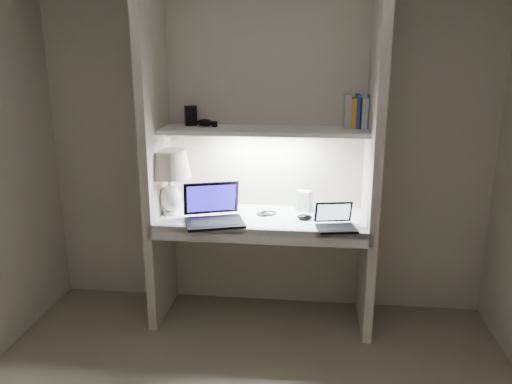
# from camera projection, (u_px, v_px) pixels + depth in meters

# --- Properties ---
(back_wall) EXTENTS (3.20, 0.01, 2.50)m
(back_wall) POSITION_uv_depth(u_px,v_px,m) (266.00, 141.00, 3.58)
(back_wall) COLOR beige
(back_wall) RESTS_ON floor
(alcove_panel_left) EXTENTS (0.06, 0.55, 2.50)m
(alcove_panel_left) POSITION_uv_depth(u_px,v_px,m) (155.00, 146.00, 3.39)
(alcove_panel_left) COLOR beige
(alcove_panel_left) RESTS_ON floor
(alcove_panel_right) EXTENTS (0.06, 0.55, 2.50)m
(alcove_panel_right) POSITION_uv_depth(u_px,v_px,m) (374.00, 150.00, 3.24)
(alcove_panel_right) COLOR beige
(alcove_panel_right) RESTS_ON floor
(desk) EXTENTS (1.40, 0.55, 0.04)m
(desk) POSITION_uv_depth(u_px,v_px,m) (262.00, 219.00, 3.45)
(desk) COLOR white
(desk) RESTS_ON alcove_panel_left
(desk_apron) EXTENTS (1.46, 0.03, 0.10)m
(desk_apron) POSITION_uv_depth(u_px,v_px,m) (258.00, 236.00, 3.20)
(desk_apron) COLOR silver
(desk_apron) RESTS_ON desk
(shelf) EXTENTS (1.40, 0.36, 0.03)m
(shelf) POSITION_uv_depth(u_px,v_px,m) (263.00, 131.00, 3.38)
(shelf) COLOR silver
(shelf) RESTS_ON back_wall
(strip_light) EXTENTS (0.60, 0.04, 0.02)m
(strip_light) POSITION_uv_depth(u_px,v_px,m) (263.00, 134.00, 3.38)
(strip_light) COLOR white
(strip_light) RESTS_ON shelf
(table_lamp) EXTENTS (0.31, 0.31, 0.45)m
(table_lamp) POSITION_uv_depth(u_px,v_px,m) (169.00, 171.00, 3.42)
(table_lamp) COLOR white
(table_lamp) RESTS_ON desk
(laptop_main) EXTENTS (0.46, 0.43, 0.25)m
(laptop_main) POSITION_uv_depth(u_px,v_px,m) (213.00, 213.00, 3.32)
(laptop_main) COLOR black
(laptop_main) RESTS_ON desk
(laptop_netbook) EXTENTS (0.28, 0.26, 0.16)m
(laptop_netbook) POSITION_uv_depth(u_px,v_px,m) (335.00, 222.00, 3.20)
(laptop_netbook) COLOR black
(laptop_netbook) RESTS_ON desk
(speaker) EXTENTS (0.12, 0.11, 0.14)m
(speaker) POSITION_uv_depth(u_px,v_px,m) (304.00, 201.00, 3.56)
(speaker) COLOR silver
(speaker) RESTS_ON desk
(mouse) EXTENTS (0.11, 0.07, 0.04)m
(mouse) POSITION_uv_depth(u_px,v_px,m) (305.00, 217.00, 3.37)
(mouse) COLOR black
(mouse) RESTS_ON desk
(cable_coil) EXTENTS (0.11, 0.11, 0.01)m
(cable_coil) POSITION_uv_depth(u_px,v_px,m) (268.00, 213.00, 3.49)
(cable_coil) COLOR black
(cable_coil) RESTS_ON desk
(sticky_note) EXTENTS (0.10, 0.10, 0.00)m
(sticky_note) POSITION_uv_depth(u_px,v_px,m) (174.00, 211.00, 3.57)
(sticky_note) COLOR gold
(sticky_note) RESTS_ON desk
(book_row) EXTENTS (0.22, 0.15, 0.23)m
(book_row) POSITION_uv_depth(u_px,v_px,m) (360.00, 112.00, 3.38)
(book_row) COLOR silver
(book_row) RESTS_ON shelf
(shelf_box) EXTENTS (0.10, 0.08, 0.14)m
(shelf_box) POSITION_uv_depth(u_px,v_px,m) (191.00, 116.00, 3.50)
(shelf_box) COLOR black
(shelf_box) RESTS_ON shelf
(shelf_gadget) EXTENTS (0.14, 0.12, 0.05)m
(shelf_gadget) POSITION_uv_depth(u_px,v_px,m) (205.00, 123.00, 3.45)
(shelf_gadget) COLOR black
(shelf_gadget) RESTS_ON shelf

